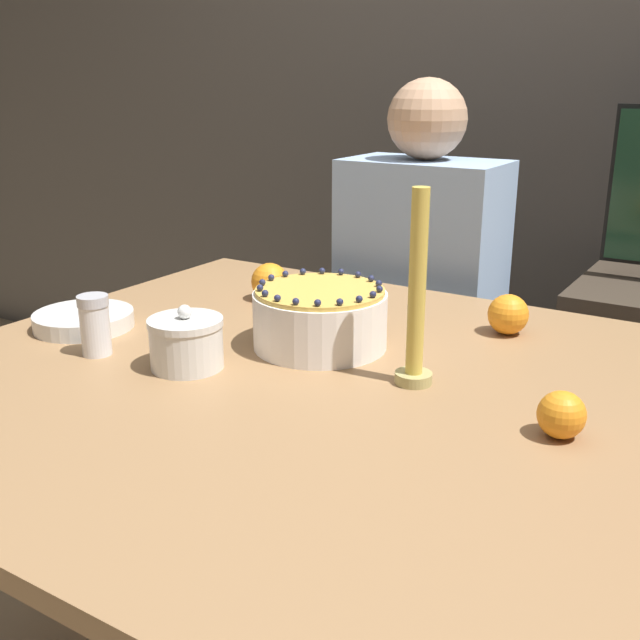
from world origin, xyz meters
TOP-DOWN VIEW (x-y plane):
  - wall_behind at (0.00, 1.40)m, footprint 8.00×0.05m
  - dining_table at (0.00, 0.00)m, footprint 1.27×1.18m
  - cake at (-0.04, 0.13)m, footprint 0.24×0.24m
  - sugar_bowl at (-0.18, -0.07)m, footprint 0.13×0.13m
  - sugar_shaker at (-0.36, -0.11)m, footprint 0.05×0.05m
  - plate_stack at (-0.49, -0.02)m, footprint 0.19×0.19m
  - candle at (0.18, 0.07)m, footprint 0.06×0.06m
  - orange_fruit_0 at (0.22, 0.38)m, footprint 0.08×0.08m
  - orange_fruit_1 at (0.43, 0.00)m, footprint 0.07×0.07m
  - orange_fruit_2 at (-0.30, 0.33)m, footprint 0.08×0.08m
  - person_man_blue_shirt at (-0.14, 0.79)m, footprint 0.40×0.34m

SIDE VIEW (x-z plane):
  - person_man_blue_shirt at x=-0.14m, z-range -0.08..1.16m
  - dining_table at x=0.00m, z-range 0.28..1.04m
  - plate_stack at x=-0.49m, z-range 0.77..0.80m
  - orange_fruit_1 at x=0.43m, z-range 0.77..0.83m
  - orange_fruit_0 at x=0.22m, z-range 0.77..0.84m
  - orange_fruit_2 at x=-0.30m, z-range 0.77..0.85m
  - sugar_bowl at x=-0.18m, z-range 0.76..0.87m
  - cake at x=-0.04m, z-range 0.76..0.88m
  - sugar_shaker at x=-0.36m, z-range 0.77..0.88m
  - candle at x=0.18m, z-range 0.74..1.05m
  - wall_behind at x=0.00m, z-range 0.00..2.60m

